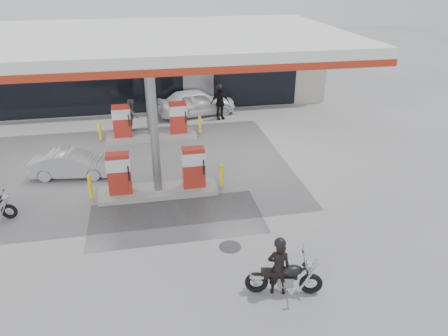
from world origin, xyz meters
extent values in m
plane|color=gray|center=(0.00, 0.00, 0.00)|extent=(90.00, 90.00, 0.00)
cube|color=#4C4C4F|center=(0.50, 0.00, 0.00)|extent=(6.00, 3.00, 0.00)
cylinder|color=#38383A|center=(2.00, -2.00, 0.00)|extent=(0.70, 0.70, 0.01)
cube|color=#B8B09A|center=(0.00, 16.00, 2.00)|extent=(22.00, 8.00, 4.00)
cube|color=black|center=(0.00, 11.97, 1.40)|extent=(18.00, 0.10, 2.60)
cube|color=#A62814|center=(0.00, 11.90, 3.50)|extent=(22.00, 0.25, 1.00)
cube|color=navy|center=(7.00, 11.85, 3.50)|extent=(3.50, 0.12, 0.80)
cube|color=gray|center=(3.00, 11.93, 1.10)|extent=(1.80, 0.14, 2.20)
cube|color=silver|center=(0.00, 5.00, 5.30)|extent=(16.00, 10.00, 0.60)
cube|color=#A62814|center=(0.00, 0.05, 5.12)|extent=(16.00, 0.12, 0.24)
cube|color=#A62814|center=(0.00, 9.95, 5.12)|extent=(16.00, 0.12, 0.24)
cylinder|color=gray|center=(0.00, 2.00, 2.59)|extent=(0.32, 0.32, 5.00)
cylinder|color=gray|center=(0.00, 8.00, 2.59)|extent=(0.32, 0.32, 5.00)
cube|color=#9E9E99|center=(0.00, 2.00, 0.09)|extent=(4.50, 1.30, 0.18)
cube|color=#AD281C|center=(-1.40, 2.00, 0.98)|extent=(0.85, 0.48, 1.60)
cube|color=#AD281C|center=(1.40, 2.00, 0.98)|extent=(0.85, 0.48, 1.60)
cube|color=silver|center=(-1.40, 2.00, 1.38)|extent=(0.88, 0.52, 0.50)
cube|color=silver|center=(1.40, 2.00, 1.38)|extent=(0.88, 0.52, 0.50)
cylinder|color=yellow|center=(-2.50, 2.00, 0.54)|extent=(0.14, 0.14, 0.90)
cylinder|color=yellow|center=(2.50, 2.00, 0.54)|extent=(0.14, 0.14, 0.90)
cube|color=#9E9E99|center=(0.00, 8.00, 0.09)|extent=(4.50, 1.30, 0.18)
cube|color=#AD281C|center=(-1.40, 8.00, 0.98)|extent=(0.85, 0.48, 1.60)
cube|color=#AD281C|center=(1.40, 8.00, 0.98)|extent=(0.85, 0.48, 1.60)
cube|color=silver|center=(-1.40, 8.00, 1.38)|extent=(0.88, 0.52, 0.50)
cube|color=silver|center=(1.40, 8.00, 1.38)|extent=(0.88, 0.52, 0.50)
cylinder|color=yellow|center=(-2.50, 8.00, 0.54)|extent=(0.14, 0.14, 0.90)
cylinder|color=yellow|center=(2.50, 8.00, 0.54)|extent=(0.14, 0.14, 0.90)
torus|color=black|center=(3.69, -4.48, 0.32)|extent=(0.65, 0.29, 0.63)
torus|color=black|center=(2.27, -4.15, 0.32)|extent=(0.65, 0.29, 0.63)
cube|color=gray|center=(3.02, -4.32, 0.40)|extent=(0.47, 0.34, 0.32)
cube|color=black|center=(2.87, -4.29, 0.51)|extent=(0.95, 0.32, 0.08)
ellipsoid|color=black|center=(3.18, -4.36, 0.74)|extent=(0.65, 0.46, 0.30)
cube|color=black|center=(2.66, -4.24, 0.68)|extent=(0.62, 0.38, 0.11)
cylinder|color=silver|center=(3.49, -4.43, 1.06)|extent=(0.22, 0.79, 0.04)
sphere|color=silver|center=(3.61, -4.46, 0.93)|extent=(0.19, 0.19, 0.19)
cylinder|color=silver|center=(2.54, -4.06, 0.30)|extent=(0.95, 0.30, 0.08)
imported|color=black|center=(2.83, -4.28, 0.82)|extent=(0.68, 0.53, 1.65)
torus|color=black|center=(-5.18, 1.14, 0.28)|extent=(0.56, 0.18, 0.55)
cylinder|color=silver|center=(-5.37, 1.16, 0.92)|extent=(0.10, 0.70, 0.03)
sphere|color=silver|center=(-5.26, 1.15, 0.81)|extent=(0.17, 0.17, 0.17)
imported|color=white|center=(2.76, 11.20, 0.77)|extent=(4.77, 2.67, 1.53)
imported|color=#5E5D63|center=(-0.89, 9.00, 0.89)|extent=(0.79, 0.95, 1.79)
imported|color=#B0B2B9|center=(-3.40, 4.20, 0.55)|extent=(3.46, 1.57, 1.10)
imported|color=black|center=(-5.36, 14.00, 0.64)|extent=(4.74, 3.25, 1.28)
imported|color=#979A9E|center=(4.50, 14.00, 0.63)|extent=(4.80, 2.71, 1.27)
imported|color=black|center=(3.96, 10.20, 0.95)|extent=(1.18, 0.68, 1.89)
camera|label=1|loc=(-0.37, -13.09, 8.13)|focal=35.00mm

